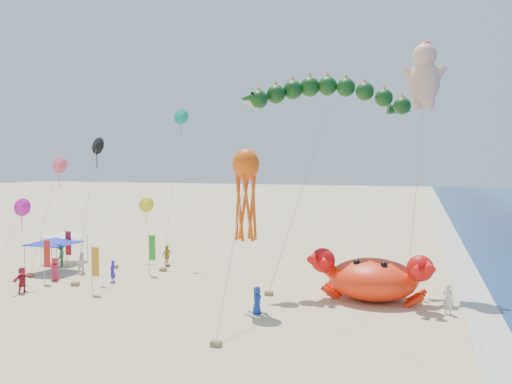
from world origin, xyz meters
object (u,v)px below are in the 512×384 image
(octopus_kite, at_px, (246,188))
(canopy_blue, at_px, (54,241))
(cherub_kite, at_px, (424,74))
(canopy_white, at_px, (64,234))
(crab_inflatable, at_px, (373,278))
(dragon_kite, at_px, (326,100))

(octopus_kite, distance_m, canopy_blue, 18.41)
(cherub_kite, relative_size, canopy_blue, 4.71)
(octopus_kite, distance_m, canopy_white, 20.98)
(cherub_kite, distance_m, canopy_blue, 29.84)
(cherub_kite, height_order, canopy_blue, cherub_kite)
(crab_inflatable, xyz_separation_m, octopus_kite, (-6.96, -3.76, 5.61))
(crab_inflatable, height_order, octopus_kite, octopus_kite)
(dragon_kite, distance_m, canopy_white, 24.81)
(cherub_kite, bearing_deg, canopy_blue, -171.99)
(canopy_blue, distance_m, canopy_white, 3.72)
(cherub_kite, relative_size, octopus_kite, 1.77)
(crab_inflatable, relative_size, canopy_blue, 2.08)
(cherub_kite, distance_m, octopus_kite, 14.68)
(dragon_kite, xyz_separation_m, canopy_white, (-22.55, 1.34, -10.26))
(canopy_blue, bearing_deg, cherub_kite, 8.01)
(crab_inflatable, height_order, canopy_white, crab_inflatable)
(octopus_kite, bearing_deg, crab_inflatable, 28.36)
(crab_inflatable, xyz_separation_m, dragon_kite, (-3.42, 2.51, 11.29))
(crab_inflatable, bearing_deg, canopy_white, 171.55)
(canopy_white, bearing_deg, dragon_kite, -3.41)
(dragon_kite, distance_m, canopy_blue, 23.32)
(canopy_white, bearing_deg, canopy_blue, -62.81)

